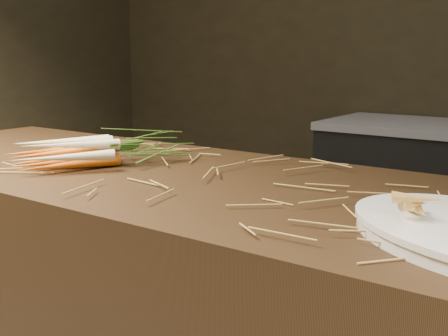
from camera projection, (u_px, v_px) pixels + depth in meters
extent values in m
cone|color=#CB5B18|center=(60.00, 159.00, 1.41)|extent=(0.12, 0.25, 0.03)
cone|color=#CB5B18|center=(64.00, 162.00, 1.37)|extent=(0.14, 0.25, 0.03)
cone|color=#CB5B18|center=(69.00, 165.00, 1.34)|extent=(0.12, 0.25, 0.03)
cone|color=#CB5B18|center=(58.00, 151.00, 1.38)|extent=(0.15, 0.24, 0.03)
cone|color=#CB5B18|center=(62.00, 153.00, 1.35)|extent=(0.13, 0.25, 0.03)
cone|color=beige|center=(64.00, 141.00, 1.40)|extent=(0.10, 0.24, 0.04)
cone|color=beige|center=(64.00, 142.00, 1.36)|extent=(0.13, 0.23, 0.04)
cone|color=beige|center=(71.00, 145.00, 1.34)|extent=(0.12, 0.23, 0.04)
cone|color=beige|center=(63.00, 158.00, 1.31)|extent=(0.16, 0.21, 0.03)
ellipsoid|color=#3B661A|center=(148.00, 143.00, 1.47)|extent=(0.23, 0.27, 0.08)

